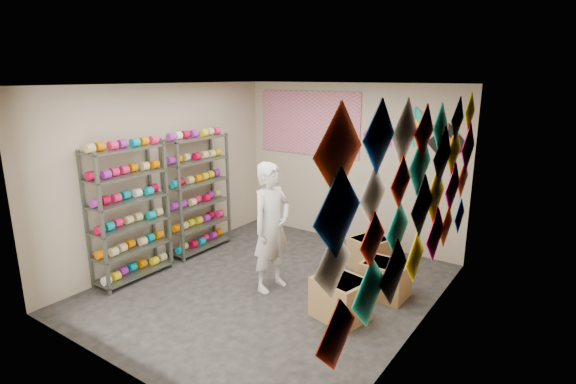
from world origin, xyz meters
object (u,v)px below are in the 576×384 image
Objects in this scene: shelf_rack_back at (198,194)px; carton_a at (341,298)px; carton_b at (385,279)px; shelf_rack_front at (129,214)px; shopkeeper at (272,227)px; carton_c at (370,253)px.

shelf_rack_back is 3.19× the size of carton_a.
carton_a is at bearing -11.40° from shelf_rack_back.
carton_a is at bearing -103.94° from carton_b.
shelf_rack_front and shelf_rack_back have the same top height.
shelf_rack_front is at bearing -153.11° from carton_b.
shopkeeper is at bearing -13.40° from shelf_rack_back.
shopkeeper is 1.30m from carton_a.
carton_c is (2.62, 2.24, -0.72)m from shelf_rack_front.
shelf_rack_back is 1.86m from shopkeeper.
shelf_rack_front is at bearing -90.00° from shelf_rack_back.
shelf_rack_back is at bearing 90.00° from shelf_rack_front.
shelf_rack_front is 1.09× the size of shopkeeper.
carton_c is at bearing 19.71° from shelf_rack_back.
carton_a is (2.95, 0.71, -0.70)m from shelf_rack_front.
shopkeeper reaches higher than carton_c.
shelf_rack_front is 3.58m from carton_b.
shelf_rack_back is at bearing 84.40° from shopkeeper.
carton_b is (1.36, 0.65, -0.64)m from shopkeeper.
shelf_rack_back is at bearing -141.09° from carton_c.
shopkeeper is 3.26× the size of carton_c.
shelf_rack_front reaches higher than shopkeeper.
carton_b and carton_c have the same top height.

